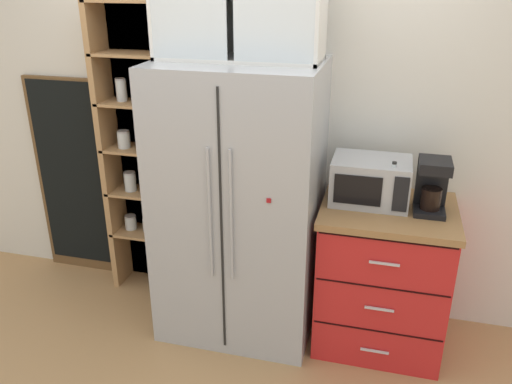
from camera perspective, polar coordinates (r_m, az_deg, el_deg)
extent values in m
plane|color=tan|center=(3.60, -1.55, -13.61)|extent=(10.83, 10.83, 0.00)
cube|color=silver|center=(3.39, 0.11, 8.10)|extent=(5.12, 0.10, 2.55)
cube|color=#ADAFB5|center=(3.16, -1.76, -1.24)|extent=(0.94, 0.72, 1.70)
cube|color=black|center=(2.85, -3.80, -4.15)|extent=(0.01, 0.01, 1.57)
cylinder|color=#ADAFB5|center=(2.82, -5.08, -2.56)|extent=(0.02, 0.02, 0.77)
cylinder|color=#ADAFB5|center=(2.78, -2.75, -2.84)|extent=(0.02, 0.02, 0.77)
cube|color=#A8161C|center=(2.69, 1.41, -0.95)|extent=(0.02, 0.01, 0.02)
cube|color=brown|center=(3.69, -11.62, 4.68)|extent=(0.55, 0.04, 2.03)
cube|color=tan|center=(3.69, -15.81, 4.25)|extent=(0.04, 0.23, 2.03)
cube|color=tan|center=(3.48, -9.06, 3.73)|extent=(0.04, 0.23, 2.03)
cube|color=tan|center=(3.81, -11.77, -4.39)|extent=(0.49, 0.23, 0.02)
cylinder|color=silver|center=(3.86, -13.56, -3.30)|extent=(0.08, 0.08, 0.09)
cylinder|color=#B77A38|center=(3.86, -13.54, -3.49)|extent=(0.07, 0.07, 0.06)
cylinder|color=#B2B2B7|center=(3.83, -13.63, -2.62)|extent=(0.08, 0.08, 0.01)
cylinder|color=silver|center=(3.79, -11.82, -3.61)|extent=(0.06, 0.06, 0.09)
cylinder|color=#CCB78C|center=(3.80, -11.81, -3.79)|extent=(0.05, 0.05, 0.06)
cylinder|color=#B2B2B7|center=(3.77, -11.89, -2.91)|extent=(0.06, 0.06, 0.01)
cylinder|color=silver|center=(3.72, -9.84, -3.82)|extent=(0.07, 0.07, 0.11)
cylinder|color=beige|center=(3.73, -9.82, -4.04)|extent=(0.06, 0.06, 0.07)
cylinder|color=#B2B2B7|center=(3.69, -9.90, -2.98)|extent=(0.07, 0.07, 0.01)
cube|color=tan|center=(3.68, -12.17, -0.06)|extent=(0.49, 0.23, 0.02)
cylinder|color=silver|center=(3.69, -13.61, 1.06)|extent=(0.08, 0.08, 0.12)
cylinder|color=white|center=(3.70, -13.59, 0.79)|extent=(0.07, 0.07, 0.08)
cylinder|color=#B2B2B7|center=(3.67, -13.71, 2.04)|extent=(0.08, 0.08, 0.01)
cylinder|color=silver|center=(3.60, -10.79, 0.69)|extent=(0.06, 0.06, 0.12)
cylinder|color=brown|center=(3.61, -10.77, 0.43)|extent=(0.05, 0.05, 0.08)
cylinder|color=#B2B2B7|center=(3.58, -10.87, 1.64)|extent=(0.06, 0.06, 0.01)
cube|color=tan|center=(3.57, -12.58, 4.55)|extent=(0.49, 0.23, 0.02)
cylinder|color=silver|center=(3.59, -14.28, 5.54)|extent=(0.08, 0.08, 0.10)
cylinder|color=white|center=(3.60, -14.26, 5.30)|extent=(0.07, 0.07, 0.07)
cylinder|color=#B2B2B7|center=(3.58, -14.37, 6.43)|extent=(0.08, 0.08, 0.01)
cylinder|color=silver|center=(3.51, -10.97, 5.33)|extent=(0.08, 0.08, 0.09)
cylinder|color=#2D2D2D|center=(3.52, -10.95, 5.12)|extent=(0.07, 0.07, 0.06)
cylinder|color=#B2B2B7|center=(3.50, -11.03, 6.13)|extent=(0.07, 0.07, 0.01)
cube|color=tan|center=(3.49, -13.03, 9.42)|extent=(0.49, 0.23, 0.02)
cylinder|color=silver|center=(3.52, -14.54, 10.70)|extent=(0.07, 0.07, 0.14)
cylinder|color=#E0C67F|center=(3.53, -14.51, 10.38)|extent=(0.06, 0.06, 0.09)
cylinder|color=#B2B2B7|center=(3.51, -14.66, 11.88)|extent=(0.06, 0.06, 0.01)
cylinder|color=silver|center=(3.42, -11.47, 10.28)|extent=(0.07, 0.07, 0.09)
cylinder|color=#382316|center=(3.43, -11.45, 10.05)|extent=(0.06, 0.06, 0.06)
cylinder|color=#B2B2B7|center=(3.41, -11.54, 11.15)|extent=(0.07, 0.07, 0.01)
cube|color=tan|center=(3.43, -13.51, 14.49)|extent=(0.49, 0.23, 0.02)
cube|color=tan|center=(3.40, -14.03, 19.70)|extent=(0.49, 0.23, 0.02)
cube|color=red|center=(3.29, 13.59, -9.13)|extent=(0.73, 0.63, 0.87)
cube|color=#9E7042|center=(3.07, 14.37, -1.93)|extent=(0.76, 0.66, 0.04)
cube|color=black|center=(3.11, 13.08, -14.63)|extent=(0.71, 0.00, 0.01)
cube|color=silver|center=(3.19, 12.85, -16.63)|extent=(0.16, 0.01, 0.01)
cube|color=black|center=(2.95, 13.59, -10.16)|extent=(0.71, 0.00, 0.01)
cube|color=silver|center=(3.01, 13.35, -12.38)|extent=(0.16, 0.01, 0.01)
cube|color=black|center=(2.80, 14.15, -5.19)|extent=(0.71, 0.00, 0.01)
cube|color=silver|center=(2.86, 13.88, -7.63)|extent=(0.16, 0.01, 0.01)
cube|color=#ADAFB5|center=(3.06, 12.42, 1.23)|extent=(0.44, 0.32, 0.26)
cube|color=black|center=(2.91, 11.06, 0.18)|extent=(0.26, 0.01, 0.17)
cube|color=black|center=(2.91, 15.57, -0.27)|extent=(0.08, 0.01, 0.20)
cube|color=black|center=(3.05, 18.41, -1.88)|extent=(0.17, 0.20, 0.03)
cube|color=black|center=(3.06, 18.67, 0.95)|extent=(0.17, 0.06, 0.30)
cube|color=black|center=(2.95, 19.05, 2.78)|extent=(0.17, 0.20, 0.06)
cylinder|color=black|center=(3.01, 18.59, -0.67)|extent=(0.11, 0.11, 0.12)
cylinder|color=silver|center=(3.02, 14.49, -0.97)|extent=(0.07, 0.07, 0.10)
torus|color=silver|center=(3.02, 15.43, -0.98)|extent=(0.05, 0.01, 0.05)
cylinder|color=silver|center=(2.97, 14.58, -0.16)|extent=(0.06, 0.06, 0.21)
cone|color=silver|center=(2.93, 14.80, 1.82)|extent=(0.06, 0.06, 0.04)
cylinder|color=silver|center=(2.92, 14.86, 2.37)|extent=(0.02, 0.02, 0.07)
cylinder|color=black|center=(2.91, 14.94, 3.11)|extent=(0.02, 0.02, 0.01)
cylinder|color=brown|center=(3.00, 14.58, -0.15)|extent=(0.06, 0.06, 0.19)
cone|color=brown|center=(2.96, 14.77, 1.67)|extent=(0.06, 0.06, 0.04)
cylinder|color=brown|center=(2.95, 14.83, 2.21)|extent=(0.02, 0.02, 0.07)
cylinder|color=black|center=(2.93, 14.91, 2.94)|extent=(0.02, 0.02, 0.01)
cube|color=silver|center=(2.93, -1.85, 14.44)|extent=(0.90, 0.32, 0.02)
cylinder|color=silver|center=(3.03, -7.79, 14.78)|extent=(0.05, 0.05, 0.00)
cylinder|color=silver|center=(3.03, -7.82, 15.39)|extent=(0.01, 0.01, 0.07)
cone|color=silver|center=(3.02, -7.89, 16.52)|extent=(0.06, 0.06, 0.05)
cylinder|color=silver|center=(2.93, -1.85, 14.67)|extent=(0.05, 0.05, 0.00)
cylinder|color=silver|center=(2.92, -1.86, 15.31)|extent=(0.01, 0.01, 0.07)
cone|color=silver|center=(2.91, -1.88, 16.48)|extent=(0.06, 0.06, 0.05)
cylinder|color=silver|center=(2.85, 4.44, 14.40)|extent=(0.05, 0.05, 0.00)
cylinder|color=silver|center=(2.85, 4.46, 15.06)|extent=(0.01, 0.01, 0.07)
cone|color=silver|center=(2.84, 4.50, 16.25)|extent=(0.06, 0.06, 0.05)
cube|color=brown|center=(4.04, -19.18, 1.38)|extent=(0.60, 0.04, 1.49)
cube|color=black|center=(4.02, -19.39, 1.68)|extent=(0.54, 0.01, 1.39)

